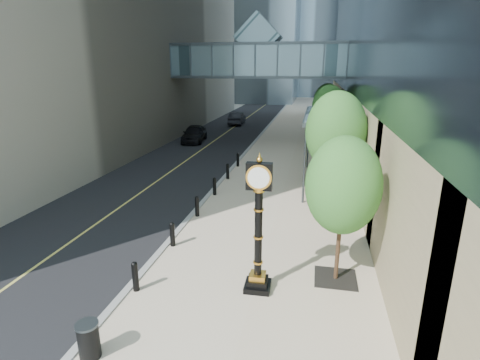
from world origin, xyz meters
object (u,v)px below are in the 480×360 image
object	(u,v)px
trash_bin	(89,341)
pedestrian	(320,173)
car_near	(194,133)
car_far	(237,118)
street_clock	(258,235)

from	to	relation	value
trash_bin	pedestrian	xyz separation A→B (m)	(5.53, 15.06, 0.45)
car_near	car_far	xyz separation A→B (m)	(1.67, 12.00, -0.05)
car_far	pedestrian	bearing A→B (deg)	109.97
trash_bin	car_far	distance (m)	39.65
trash_bin	car_near	size ratio (longest dim) A/B	0.19
street_clock	pedestrian	size ratio (longest dim) A/B	2.44
car_far	street_clock	bearing A→B (deg)	100.31
pedestrian	car_near	bearing A→B (deg)	-42.28
street_clock	car_near	bearing A→B (deg)	111.12
car_far	trash_bin	bearing A→B (deg)	94.02
pedestrian	car_far	world-z (taller)	pedestrian
pedestrian	car_near	world-z (taller)	pedestrian
street_clock	car_near	world-z (taller)	street_clock
pedestrian	car_far	bearing A→B (deg)	-63.43
street_clock	pedestrian	bearing A→B (deg)	78.73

